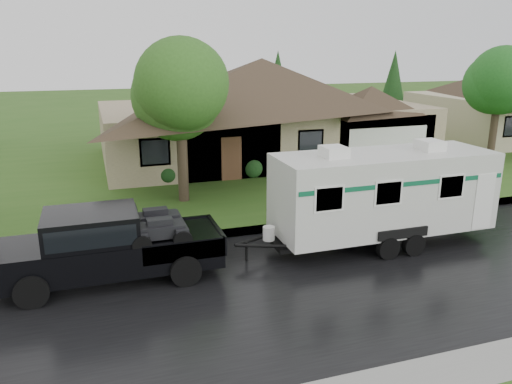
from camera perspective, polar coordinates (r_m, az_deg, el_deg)
ground at (r=16.76m, az=9.73°, el=-6.24°), size 140.00×140.00×0.00m
road at (r=15.18m, az=13.27°, el=-8.89°), size 140.00×8.00×0.01m
curb at (r=18.61m, az=6.53°, el=-3.56°), size 140.00×0.50×0.15m
lawn at (r=30.22m, az=-3.58°, el=4.21°), size 140.00×26.00×0.15m
house_main at (r=29.26m, az=1.31°, el=10.81°), size 19.44×10.80×6.90m
tree_left_green at (r=20.34m, az=-8.72°, el=11.28°), size 3.92×3.92×6.49m
tree_right_green at (r=31.34m, az=26.07°, el=11.00°), size 3.68×3.68×6.08m
shrub_row at (r=25.43m, az=4.07°, el=3.24°), size 13.60×1.00×1.00m
pickup_truck at (r=14.52m, az=-16.97°, el=-5.66°), size 6.17×2.34×2.06m
travel_trailer at (r=16.79m, az=14.32°, el=0.06°), size 7.61×2.67×3.41m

